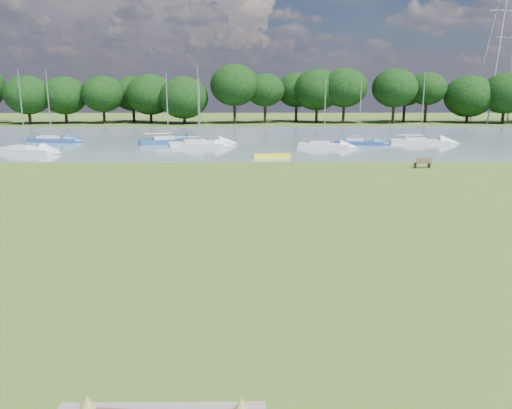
{
  "coord_description": "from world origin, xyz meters",
  "views": [
    {
      "loc": [
        1.83,
        -21.47,
        6.4
      ],
      "look_at": [
        1.98,
        -2.0,
        1.83
      ],
      "focal_mm": 35.0,
      "sensor_mm": 36.0,
      "label": 1
    }
  ],
  "objects_px": {
    "sailboat_4": "(198,142)",
    "pylon": "(510,8)",
    "riverbank_bench": "(423,163)",
    "sailboat_9": "(168,139)",
    "sailboat_3": "(51,138)",
    "sailboat_7": "(200,143)",
    "sailboat_5": "(25,149)",
    "kayak": "(272,156)",
    "sailboat_6": "(358,141)",
    "sailboat_8": "(420,140)",
    "sailboat_0": "(323,144)"
  },
  "relations": [
    {
      "from": "sailboat_4",
      "to": "pylon",
      "type": "bearing_deg",
      "value": 18.16
    },
    {
      "from": "riverbank_bench",
      "to": "sailboat_9",
      "type": "xyz_separation_m",
      "value": [
        -23.66,
        17.77,
        0.11
      ]
    },
    {
      "from": "sailboat_3",
      "to": "riverbank_bench",
      "type": "bearing_deg",
      "value": -17.5
    },
    {
      "from": "sailboat_7",
      "to": "sailboat_9",
      "type": "relative_size",
      "value": 0.93
    },
    {
      "from": "pylon",
      "to": "sailboat_5",
      "type": "distance_m",
      "value": 81.63
    },
    {
      "from": "riverbank_bench",
      "to": "sailboat_5",
      "type": "xyz_separation_m",
      "value": [
        -36.57,
        9.75,
        0.02
      ]
    },
    {
      "from": "sailboat_7",
      "to": "sailboat_3",
      "type": "bearing_deg",
      "value": 175.54
    },
    {
      "from": "kayak",
      "to": "sailboat_9",
      "type": "distance_m",
      "value": 16.56
    },
    {
      "from": "sailboat_6",
      "to": "sailboat_9",
      "type": "bearing_deg",
      "value": -169.56
    },
    {
      "from": "sailboat_4",
      "to": "sailboat_9",
      "type": "relative_size",
      "value": 1.1
    },
    {
      "from": "pylon",
      "to": "sailboat_8",
      "type": "height_order",
      "value": "pylon"
    },
    {
      "from": "sailboat_7",
      "to": "sailboat_9",
      "type": "xyz_separation_m",
      "value": [
        -4.02,
        3.2,
        0.08
      ]
    },
    {
      "from": "sailboat_7",
      "to": "sailboat_8",
      "type": "height_order",
      "value": "sailboat_8"
    },
    {
      "from": "sailboat_3",
      "to": "sailboat_9",
      "type": "height_order",
      "value": "sailboat_3"
    },
    {
      "from": "sailboat_0",
      "to": "sailboat_8",
      "type": "bearing_deg",
      "value": 34.3
    },
    {
      "from": "sailboat_0",
      "to": "sailboat_5",
      "type": "relative_size",
      "value": 0.89
    },
    {
      "from": "sailboat_4",
      "to": "sailboat_6",
      "type": "xyz_separation_m",
      "value": [
        18.1,
        0.88,
        -0.02
      ]
    },
    {
      "from": "pylon",
      "to": "sailboat_3",
      "type": "xyz_separation_m",
      "value": [
        -68.75,
        -31.7,
        -19.42
      ]
    },
    {
      "from": "pylon",
      "to": "sailboat_8",
      "type": "relative_size",
      "value": 3.96
    },
    {
      "from": "sailboat_8",
      "to": "sailboat_4",
      "type": "bearing_deg",
      "value": -162.9
    },
    {
      "from": "kayak",
      "to": "pylon",
      "type": "xyz_separation_m",
      "value": [
        42.97,
        45.41,
        19.69
      ]
    },
    {
      "from": "pylon",
      "to": "sailboat_5",
      "type": "bearing_deg",
      "value": -148.34
    },
    {
      "from": "kayak",
      "to": "sailboat_6",
      "type": "height_order",
      "value": "sailboat_6"
    },
    {
      "from": "riverbank_bench",
      "to": "sailboat_8",
      "type": "distance_m",
      "value": 18.74
    },
    {
      "from": "sailboat_5",
      "to": "sailboat_7",
      "type": "xyz_separation_m",
      "value": [
        16.94,
        4.82,
        0.01
      ]
    },
    {
      "from": "riverbank_bench",
      "to": "sailboat_5",
      "type": "relative_size",
      "value": 0.18
    },
    {
      "from": "sailboat_6",
      "to": "sailboat_3",
      "type": "bearing_deg",
      "value": -171.42
    },
    {
      "from": "sailboat_3",
      "to": "sailboat_8",
      "type": "xyz_separation_m",
      "value": [
        43.43,
        -1.77,
        -0.05
      ]
    },
    {
      "from": "sailboat_0",
      "to": "sailboat_5",
      "type": "xyz_separation_m",
      "value": [
        -30.37,
        -4.11,
        0.01
      ]
    },
    {
      "from": "kayak",
      "to": "sailboat_5",
      "type": "distance_m",
      "value": 24.8
    },
    {
      "from": "sailboat_4",
      "to": "sailboat_6",
      "type": "height_order",
      "value": "sailboat_4"
    },
    {
      "from": "kayak",
      "to": "sailboat_7",
      "type": "relative_size",
      "value": 0.46
    },
    {
      "from": "riverbank_bench",
      "to": "sailboat_9",
      "type": "height_order",
      "value": "sailboat_9"
    },
    {
      "from": "sailboat_3",
      "to": "sailboat_4",
      "type": "distance_m",
      "value": 18.34
    },
    {
      "from": "sailboat_3",
      "to": "sailboat_9",
      "type": "distance_m",
      "value": 14.31
    },
    {
      "from": "sailboat_3",
      "to": "sailboat_9",
      "type": "relative_size",
      "value": 1.06
    },
    {
      "from": "sailboat_9",
      "to": "pylon",
      "type": "bearing_deg",
      "value": 12.63
    },
    {
      "from": "sailboat_6",
      "to": "sailboat_8",
      "type": "distance_m",
      "value": 7.51
    },
    {
      "from": "pylon",
      "to": "sailboat_4",
      "type": "distance_m",
      "value": 65.0
    },
    {
      "from": "pylon",
      "to": "sailboat_4",
      "type": "bearing_deg",
      "value": -145.02
    },
    {
      "from": "sailboat_4",
      "to": "sailboat_5",
      "type": "relative_size",
      "value": 1.07
    },
    {
      "from": "sailboat_0",
      "to": "sailboat_4",
      "type": "height_order",
      "value": "sailboat_4"
    },
    {
      "from": "pylon",
      "to": "sailboat_6",
      "type": "height_order",
      "value": "pylon"
    },
    {
      "from": "riverbank_bench",
      "to": "sailboat_7",
      "type": "bearing_deg",
      "value": 132.13
    },
    {
      "from": "riverbank_bench",
      "to": "sailboat_4",
      "type": "bearing_deg",
      "value": 130.28
    },
    {
      "from": "riverbank_bench",
      "to": "sailboat_7",
      "type": "distance_m",
      "value": 24.45
    },
    {
      "from": "riverbank_bench",
      "to": "pylon",
      "type": "relative_size",
      "value": 0.05
    },
    {
      "from": "pylon",
      "to": "sailboat_8",
      "type": "distance_m",
      "value": 46.26
    },
    {
      "from": "sailboat_3",
      "to": "sailboat_7",
      "type": "xyz_separation_m",
      "value": [
        18.21,
        -5.09,
        -0.02
      ]
    },
    {
      "from": "riverbank_bench",
      "to": "sailboat_8",
      "type": "height_order",
      "value": "sailboat_8"
    }
  ]
}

